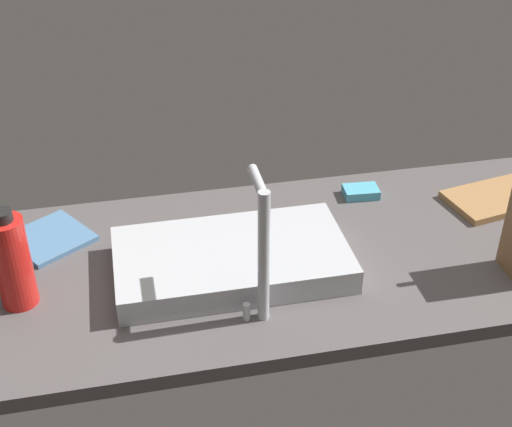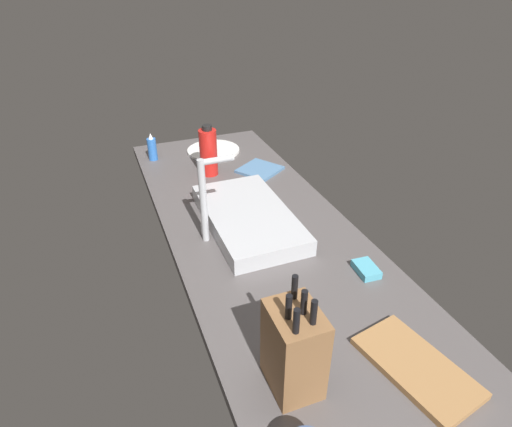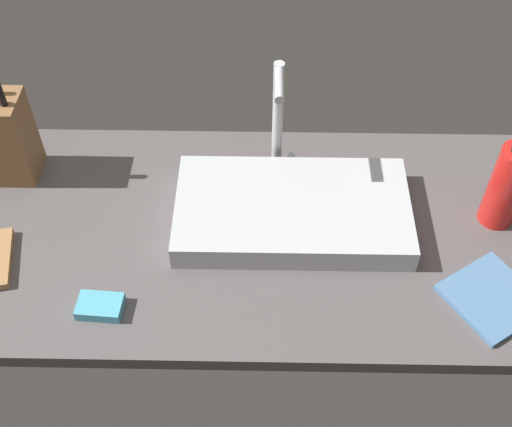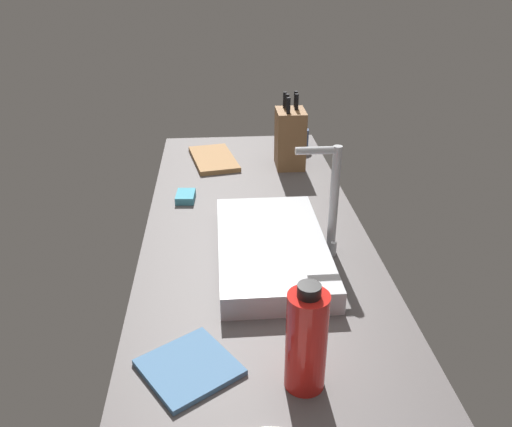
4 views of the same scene
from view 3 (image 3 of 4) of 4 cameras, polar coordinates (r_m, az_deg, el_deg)
The scene contains 7 objects.
countertop_slab at distance 148.35cm, azimuth 0.43°, elevation -1.88°, with size 193.14×65.19×3.50cm, color #514C4C.
sink_basin at distance 146.95cm, azimuth 3.15°, elevation 0.21°, with size 51.65×28.28×5.93cm, color #B7BABF.
faucet at distance 148.25cm, azimuth 1.96°, elevation 8.50°, with size 5.50×12.06×30.18cm.
knife_block at distance 162.44cm, azimuth -21.17°, elevation 6.17°, with size 13.61×10.73×27.83cm.
water_bottle at distance 151.40cm, azimuth 20.85°, elevation 2.29°, with size 7.74×7.74×22.73cm.
dish_towel at distance 143.77cm, azimuth 19.65°, elevation -6.83°, with size 16.49×16.67×1.20cm, color teal.
dish_sponge at distance 137.21cm, azimuth -13.28°, elevation -7.80°, with size 9.00×6.00×2.40cm, color #4CA3BC.
Camera 3 is at (0.57, -94.00, 116.52)cm, focal length 46.43 mm.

